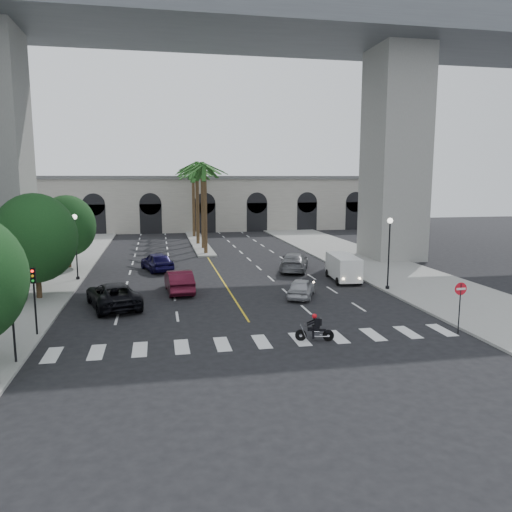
{
  "coord_description": "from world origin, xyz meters",
  "views": [
    {
      "loc": [
        -4.95,
        -25.18,
        8.17
      ],
      "look_at": [
        1.19,
        6.0,
        3.19
      ],
      "focal_mm": 35.0,
      "sensor_mm": 36.0,
      "label": 1
    }
  ],
  "objects": [
    {
      "name": "bridge",
      "position": [
        3.42,
        22.0,
        18.51
      ],
      "size": [
        75.0,
        13.0,
        26.0
      ],
      "color": "gray",
      "rests_on": "ground"
    },
    {
      "name": "lamp_post_left_far",
      "position": [
        -11.4,
        16.0,
        3.22
      ],
      "size": [
        0.4,
        0.4,
        5.35
      ],
      "color": "black",
      "rests_on": "ground"
    },
    {
      "name": "ground",
      "position": [
        0.0,
        0.0,
        0.0
      ],
      "size": [
        140.0,
        140.0,
        0.0
      ],
      "primitive_type": "plane",
      "color": "black",
      "rests_on": "ground"
    },
    {
      "name": "lamp_post_right",
      "position": [
        11.4,
        8.0,
        3.22
      ],
      "size": [
        0.4,
        0.4,
        5.35
      ],
      "color": "black",
      "rests_on": "ground"
    },
    {
      "name": "car_e",
      "position": [
        -5.16,
        19.42,
        0.83
      ],
      "size": [
        3.28,
        5.24,
        1.66
      ],
      "primitive_type": "imported",
      "rotation": [
        0.0,
        0.0,
        3.43
      ],
      "color": "#110D3E",
      "rests_on": "ground"
    },
    {
      "name": "sidewalk_left",
      "position": [
        -15.0,
        15.0,
        0.07
      ],
      "size": [
        8.0,
        100.0,
        0.15
      ],
      "primitive_type": "cube",
      "color": "gray",
      "rests_on": "ground"
    },
    {
      "name": "traffic_signal_far",
      "position": [
        -11.3,
        1.5,
        2.51
      ],
      "size": [
        0.25,
        0.18,
        3.65
      ],
      "color": "black",
      "rests_on": "ground"
    },
    {
      "name": "median",
      "position": [
        0.0,
        38.0,
        0.1
      ],
      "size": [
        2.0,
        24.0,
        0.2
      ],
      "primitive_type": "cube",
      "color": "gray",
      "rests_on": "ground"
    },
    {
      "name": "sidewalk_right",
      "position": [
        15.0,
        15.0,
        0.07
      ],
      "size": [
        8.0,
        100.0,
        0.15
      ],
      "primitive_type": "cube",
      "color": "gray",
      "rests_on": "ground"
    },
    {
      "name": "pier_building",
      "position": [
        0.0,
        55.0,
        4.27
      ],
      "size": [
        71.0,
        10.5,
        8.5
      ],
      "color": "beige",
      "rests_on": "ground"
    },
    {
      "name": "cargo_van",
      "position": [
        9.5,
        11.98,
        1.15
      ],
      "size": [
        2.36,
        4.99,
        2.06
      ],
      "rotation": [
        0.0,
        0.0,
        -0.1
      ],
      "color": "white",
      "rests_on": "ground"
    },
    {
      "name": "motorcycle_rider",
      "position": [
        2.71,
        -1.91,
        0.64
      ],
      "size": [
        1.94,
        0.64,
        1.42
      ],
      "rotation": [
        0.0,
        0.0,
        -0.23
      ],
      "color": "black",
      "rests_on": "ground"
    },
    {
      "name": "palm_e",
      "position": [
        -0.1,
        44.0,
        9.19
      ],
      "size": [
        3.2,
        3.2,
        10.4
      ],
      "color": "#47331E",
      "rests_on": "ground"
    },
    {
      "name": "street_tree_far",
      "position": [
        -13.0,
        22.0,
        3.9
      ],
      "size": [
        5.04,
        5.04,
        6.68
      ],
      "color": "#382616",
      "rests_on": "ground"
    },
    {
      "name": "traffic_signal_near",
      "position": [
        -11.3,
        -2.5,
        2.51
      ],
      "size": [
        0.25,
        0.18,
        3.65
      ],
      "color": "black",
      "rests_on": "ground"
    },
    {
      "name": "palm_a",
      "position": [
        0.0,
        28.0,
        9.1
      ],
      "size": [
        3.2,
        3.2,
        10.3
      ],
      "color": "#47331E",
      "rests_on": "ground"
    },
    {
      "name": "street_tree_mid",
      "position": [
        -13.0,
        10.0,
        4.21
      ],
      "size": [
        5.44,
        5.44,
        7.21
      ],
      "color": "#382616",
      "rests_on": "ground"
    },
    {
      "name": "car_b",
      "position": [
        -3.6,
        10.43,
        0.82
      ],
      "size": [
        2.08,
        5.1,
        1.64
      ],
      "primitive_type": "imported",
      "rotation": [
        0.0,
        0.0,
        3.21
      ],
      "color": "#460E1D",
      "rests_on": "ground"
    },
    {
      "name": "palm_b",
      "position": [
        0.1,
        32.0,
        9.37
      ],
      "size": [
        3.2,
        3.2,
        10.6
      ],
      "color": "#47331E",
      "rests_on": "ground"
    },
    {
      "name": "do_not_enter_sign",
      "position": [
        10.5,
        -2.23,
        2.01
      ],
      "size": [
        0.68,
        0.06,
        2.78
      ],
      "rotation": [
        0.0,
        0.0,
        0.0
      ],
      "color": "black",
      "rests_on": "ground"
    },
    {
      "name": "car_d",
      "position": [
        6.79,
        16.92,
        0.81
      ],
      "size": [
        4.04,
        6.04,
        1.62
      ],
      "primitive_type": "imported",
      "rotation": [
        0.0,
        0.0,
        2.8
      ],
      "color": "slate",
      "rests_on": "ground"
    },
    {
      "name": "palm_d",
      "position": [
        0.15,
        40.0,
        9.65
      ],
      "size": [
        3.2,
        3.2,
        10.9
      ],
      "color": "#47331E",
      "rests_on": "ground"
    },
    {
      "name": "palm_c",
      "position": [
        -0.2,
        36.0,
        8.91
      ],
      "size": [
        3.2,
        3.2,
        10.1
      ],
      "color": "#47331E",
      "rests_on": "ground"
    },
    {
      "name": "car_a",
      "position": [
        4.62,
        7.24,
        0.67
      ],
      "size": [
        3.06,
        4.24,
        1.34
      ],
      "primitive_type": "imported",
      "rotation": [
        0.0,
        0.0,
        2.72
      ],
      "color": "#ABABB0",
      "rests_on": "ground"
    },
    {
      "name": "car_c",
      "position": [
        -7.91,
        6.94,
        0.81
      ],
      "size": [
        4.15,
        6.32,
        1.61
      ],
      "primitive_type": "imported",
      "rotation": [
        0.0,
        0.0,
        3.42
      ],
      "color": "black",
      "rests_on": "ground"
    },
    {
      "name": "palm_f",
      "position": [
        0.2,
        48.0,
        9.46
      ],
      "size": [
        3.2,
        3.2,
        10.7
      ],
      "color": "#47331E",
      "rests_on": "ground"
    }
  ]
}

